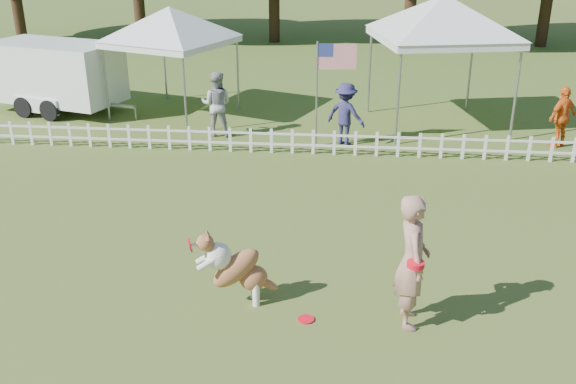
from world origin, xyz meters
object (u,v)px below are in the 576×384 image
object	(u,v)px
dog	(237,268)
frisbee_on_turf	(306,319)
spectator_b	(346,114)
canopy_tent_left	(173,63)
flag_pole	(317,95)
spectator_c	(562,117)
cargo_trailer	(56,76)
spectator_a	(217,104)
canopy_tent_right	(439,64)
handler	(412,261)

from	to	relation	value
dog	frisbee_on_turf	xyz separation A→B (m)	(1.01, -0.33, -0.57)
spectator_b	canopy_tent_left	bearing A→B (deg)	1.98
flag_pole	spectator_c	bearing A→B (deg)	0.10
frisbee_on_turf	spectator_b	bearing A→B (deg)	86.98
dog	cargo_trailer	bearing A→B (deg)	108.49
spectator_a	canopy_tent_right	bearing A→B (deg)	-163.33
handler	spectator_a	xyz separation A→B (m)	(-4.29, 8.11, -0.12)
handler	flag_pole	xyz separation A→B (m)	(-1.70, 7.47, 0.33)
frisbee_on_turf	spectator_a	xyz separation A→B (m)	(-2.89, 8.21, 0.82)
handler	canopy_tent_right	bearing A→B (deg)	-12.82
frisbee_on_turf	cargo_trailer	world-z (taller)	cargo_trailer
handler	dog	bearing A→B (deg)	79.98
dog	spectator_b	distance (m)	7.60
dog	canopy_tent_left	size ratio (longest dim) A/B	0.40
canopy_tent_right	spectator_b	size ratio (longest dim) A/B	2.18
spectator_a	cargo_trailer	bearing A→B (deg)	-18.11
cargo_trailer	flag_pole	distance (m)	8.09
canopy_tent_left	canopy_tent_right	bearing A→B (deg)	18.84
dog	spectator_a	distance (m)	8.10
frisbee_on_turf	spectator_a	distance (m)	8.74
canopy_tent_right	spectator_b	world-z (taller)	canopy_tent_right
frisbee_on_turf	spectator_b	xyz separation A→B (m)	(0.41, 7.80, 0.76)
dog	canopy_tent_right	world-z (taller)	canopy_tent_right
dog	cargo_trailer	world-z (taller)	cargo_trailer
frisbee_on_turf	canopy_tent_right	xyz separation A→B (m)	(2.81, 9.68, 1.67)
frisbee_on_turf	spectator_c	xyz separation A→B (m)	(5.66, 8.11, 0.74)
canopy_tent_left	spectator_a	xyz separation A→B (m)	(1.58, -1.80, -0.65)
flag_pole	canopy_tent_right	bearing A→B (deg)	28.98
canopy_tent_left	spectator_c	size ratio (longest dim) A/B	1.96
handler	spectator_b	world-z (taller)	handler
handler	dog	size ratio (longest dim) A/B	1.63
handler	canopy_tent_left	world-z (taller)	canopy_tent_left
canopy_tent_left	spectator_b	distance (m)	5.41
frisbee_on_turf	canopy_tent_left	size ratio (longest dim) A/B	0.08
handler	canopy_tent_left	bearing A→B (deg)	26.24
flag_pole	frisbee_on_turf	bearing A→B (deg)	-92.84
cargo_trailer	spectator_b	distance (m)	8.70
handler	canopy_tent_left	xyz separation A→B (m)	(-5.88, 9.91, 0.53)
canopy_tent_right	cargo_trailer	xyz separation A→B (m)	(-10.79, 0.41, -0.67)
frisbee_on_turf	cargo_trailer	bearing A→B (deg)	128.32
dog	spectator_c	world-z (taller)	spectator_c
canopy_tent_left	flag_pole	world-z (taller)	canopy_tent_left
dog	frisbee_on_turf	world-z (taller)	dog
dog	cargo_trailer	size ratio (longest dim) A/B	0.25
flag_pole	spectator_c	size ratio (longest dim) A/B	1.70
cargo_trailer	spectator_c	distance (m)	13.78
handler	canopy_tent_right	world-z (taller)	canopy_tent_right
canopy_tent_left	spectator_a	bearing A→B (deg)	-27.21
flag_pole	spectator_a	distance (m)	2.71
dog	canopy_tent_left	xyz separation A→B (m)	(-3.47, 9.68, 0.89)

